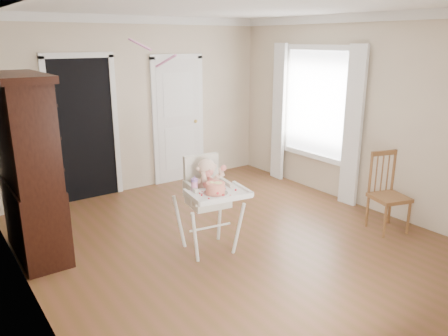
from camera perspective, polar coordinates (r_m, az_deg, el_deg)
floor at (r=5.39m, az=1.05°, el=-9.43°), size 5.00×5.00×0.00m
ceiling at (r=4.86m, az=1.23°, el=20.52°), size 5.00×5.00×0.00m
wall_back at (r=7.09m, az=-11.12°, el=8.01°), size 4.50×0.00×4.50m
wall_left at (r=4.07m, az=-25.21°, el=0.57°), size 0.00×5.00×5.00m
wall_right at (r=6.53m, az=17.31°, el=6.87°), size 0.00×5.00×5.00m
crown_molding at (r=4.86m, az=1.22°, el=19.82°), size 4.50×5.00×0.12m
doorway at (r=6.80m, az=-17.86°, el=5.10°), size 1.06×0.05×2.22m
closet_door at (r=7.44m, az=-5.97°, el=6.07°), size 0.96×0.09×2.13m
window_right at (r=6.99m, az=11.70°, el=7.34°), size 0.13×1.84×2.30m
high_chair at (r=4.90m, az=-2.08°, el=-3.35°), size 0.75×0.89×1.13m
baby at (r=4.87m, az=-2.22°, el=-1.56°), size 0.31×0.26×0.47m
cake at (r=4.62m, az=-1.11°, el=-2.63°), size 0.26×0.26×0.12m
sippy_cup at (r=4.70m, az=-3.88°, el=-2.16°), size 0.07×0.07×0.18m
china_cabinet at (r=5.17m, az=-24.07°, el=-0.05°), size 0.53×1.20×2.02m
dining_chair at (r=5.90m, az=20.62°, el=-3.27°), size 0.51×0.51×1.01m
streamer at (r=5.73m, az=-10.96°, el=15.57°), size 0.09×0.49×0.15m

